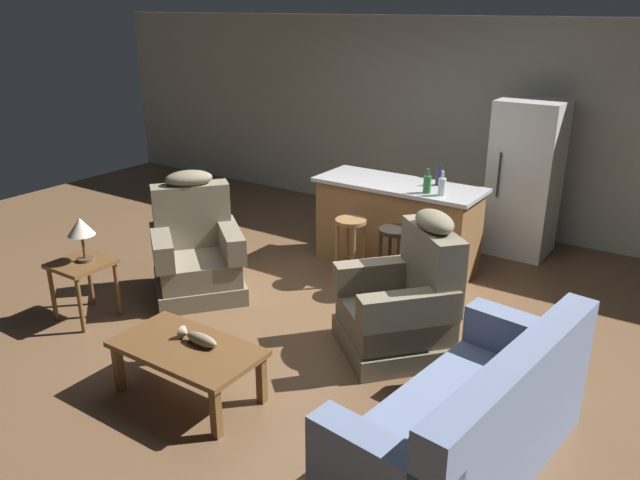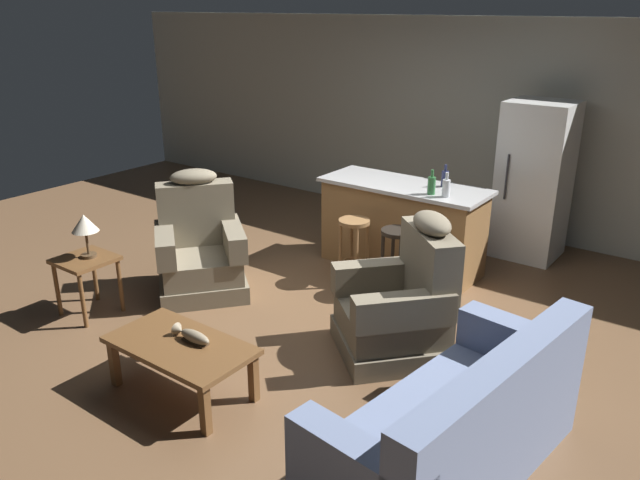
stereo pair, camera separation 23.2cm
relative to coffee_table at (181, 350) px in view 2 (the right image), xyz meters
name	(u,v)px [view 2 (the right image)]	position (x,y,z in m)	size (l,w,h in m)	color
ground_plane	(329,312)	(0.11, 1.71, -0.36)	(12.00, 12.00, 0.00)	brown
back_wall	(476,126)	(0.11, 4.83, 0.94)	(12.00, 0.05, 2.60)	#B2B2A3
coffee_table	(181,350)	(0.00, 0.00, 0.00)	(1.10, 0.60, 0.42)	brown
fish_figurine	(192,336)	(0.05, 0.07, 0.10)	(0.34, 0.10, 0.10)	#4C3823
couch	(456,430)	(2.00, 0.39, -0.02)	(1.07, 1.99, 0.94)	#707FA3
recliner_near_lamp	(200,250)	(-1.24, 1.36, 0.06)	(1.18, 1.18, 1.20)	#756B56
recliner_near_island	(401,305)	(1.00, 1.49, 0.06)	(1.19, 1.19, 1.20)	#756B56
end_table	(86,268)	(-1.67, 0.36, 0.10)	(0.48, 0.48, 0.56)	brown
table_lamp	(85,225)	(-1.66, 0.40, 0.50)	(0.24, 0.24, 0.41)	#4C3823
kitchen_island	(402,226)	(0.11, 3.06, 0.11)	(1.80, 0.70, 0.95)	olive
bar_stool_left	(354,239)	(-0.10, 2.43, 0.11)	(0.32, 0.32, 0.68)	olive
bar_stool_right	(397,250)	(0.41, 2.43, 0.11)	(0.32, 0.32, 0.68)	black
refrigerator	(534,181)	(1.09, 4.26, 0.52)	(0.70, 0.69, 1.76)	white
bottle_tall_green	(445,178)	(0.49, 3.22, 0.67)	(0.08, 0.08, 0.23)	#23284C
bottle_short_amber	(432,185)	(0.51, 2.89, 0.68)	(0.08, 0.08, 0.25)	#2D6B38
bottle_wine_dark	(446,188)	(0.67, 2.89, 0.68)	(0.08, 0.08, 0.25)	silver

